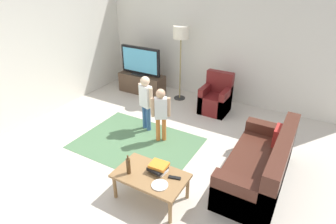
{
  "coord_description": "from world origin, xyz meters",
  "views": [
    {
      "loc": [
        2.17,
        -3.17,
        2.96
      ],
      "look_at": [
        0.0,
        0.6,
        0.65
      ],
      "focal_mm": 29.52,
      "sensor_mm": 36.0,
      "label": 1
    }
  ],
  "objects_px": {
    "tv": "(140,61)",
    "child_center": "(161,110)",
    "tv_stand": "(142,84)",
    "coffee_table": "(151,177)",
    "couch": "(262,167)",
    "child_near_tv": "(146,99)",
    "tv_remote": "(175,178)",
    "armchair": "(216,99)",
    "book_stack": "(158,167)",
    "plate": "(160,185)",
    "bottle": "(128,166)",
    "floor_lamp": "(181,36)"
  },
  "relations": [
    {
      "from": "plate",
      "to": "coffee_table",
      "type": "bearing_deg",
      "value": 151.42
    },
    {
      "from": "child_near_tv",
      "to": "child_center",
      "type": "bearing_deg",
      "value": -23.81
    },
    {
      "from": "tv",
      "to": "plate",
      "type": "xyz_separation_m",
      "value": [
        2.47,
        -3.13,
        -0.42
      ]
    },
    {
      "from": "floor_lamp",
      "to": "plate",
      "type": "distance_m",
      "value": 3.77
    },
    {
      "from": "child_near_tv",
      "to": "couch",
      "type": "bearing_deg",
      "value": -10.79
    },
    {
      "from": "plate",
      "to": "couch",
      "type": "bearing_deg",
      "value": 49.01
    },
    {
      "from": "child_near_tv",
      "to": "child_center",
      "type": "distance_m",
      "value": 0.51
    },
    {
      "from": "child_near_tv",
      "to": "tv_remote",
      "type": "xyz_separation_m",
      "value": [
        1.43,
        -1.45,
        -0.25
      ]
    },
    {
      "from": "book_stack",
      "to": "tv",
      "type": "bearing_deg",
      "value": 128.5
    },
    {
      "from": "tv_stand",
      "to": "bottle",
      "type": "bearing_deg",
      "value": -57.98
    },
    {
      "from": "coffee_table",
      "to": "bottle",
      "type": "height_order",
      "value": "bottle"
    },
    {
      "from": "armchair",
      "to": "tv_remote",
      "type": "relative_size",
      "value": 5.29
    },
    {
      "from": "child_near_tv",
      "to": "coffee_table",
      "type": "bearing_deg",
      "value": -54.28
    },
    {
      "from": "armchair",
      "to": "tv_remote",
      "type": "xyz_separation_m",
      "value": [
        0.52,
        -2.89,
        0.13
      ]
    },
    {
      "from": "tv_stand",
      "to": "child_center",
      "type": "height_order",
      "value": "child_center"
    },
    {
      "from": "child_near_tv",
      "to": "book_stack",
      "type": "bearing_deg",
      "value": -50.86
    },
    {
      "from": "armchair",
      "to": "coffee_table",
      "type": "height_order",
      "value": "armchair"
    },
    {
      "from": "floor_lamp",
      "to": "child_near_tv",
      "type": "xyz_separation_m",
      "value": [
        0.11,
        -1.64,
        -0.86
      ]
    },
    {
      "from": "couch",
      "to": "floor_lamp",
      "type": "xyz_separation_m",
      "value": [
        -2.49,
        2.09,
        1.25
      ]
    },
    {
      "from": "floor_lamp",
      "to": "book_stack",
      "type": "distance_m",
      "value": 3.49
    },
    {
      "from": "couch",
      "to": "coffee_table",
      "type": "relative_size",
      "value": 1.8
    },
    {
      "from": "couch",
      "to": "tv_remote",
      "type": "xyz_separation_m",
      "value": [
        -0.95,
        -0.99,
        0.14
      ]
    },
    {
      "from": "armchair",
      "to": "book_stack",
      "type": "xyz_separation_m",
      "value": [
        0.25,
        -2.88,
        0.19
      ]
    },
    {
      "from": "book_stack",
      "to": "plate",
      "type": "height_order",
      "value": "book_stack"
    },
    {
      "from": "tv_stand",
      "to": "coffee_table",
      "type": "bearing_deg",
      "value": -53.41
    },
    {
      "from": "tv_stand",
      "to": "child_near_tv",
      "type": "relative_size",
      "value": 1.06
    },
    {
      "from": "couch",
      "to": "child_near_tv",
      "type": "distance_m",
      "value": 2.46
    },
    {
      "from": "child_center",
      "to": "coffee_table",
      "type": "relative_size",
      "value": 1.06
    },
    {
      "from": "book_stack",
      "to": "tv_remote",
      "type": "relative_size",
      "value": 1.64
    },
    {
      "from": "child_center",
      "to": "plate",
      "type": "bearing_deg",
      "value": -59.3
    },
    {
      "from": "tv_stand",
      "to": "book_stack",
      "type": "distance_m",
      "value": 3.72
    },
    {
      "from": "coffee_table",
      "to": "plate",
      "type": "distance_m",
      "value": 0.26
    },
    {
      "from": "tv",
      "to": "child_near_tv",
      "type": "xyz_separation_m",
      "value": [
        1.14,
        -1.46,
        -0.17
      ]
    },
    {
      "from": "tv",
      "to": "plate",
      "type": "height_order",
      "value": "tv"
    },
    {
      "from": "book_stack",
      "to": "plate",
      "type": "relative_size",
      "value": 1.27
    },
    {
      "from": "couch",
      "to": "child_near_tv",
      "type": "relative_size",
      "value": 1.58
    },
    {
      "from": "plate",
      "to": "armchair",
      "type": "bearing_deg",
      "value": 97.65
    },
    {
      "from": "child_near_tv",
      "to": "coffee_table",
      "type": "xyz_separation_m",
      "value": [
        1.11,
        -1.55,
        -0.31
      ]
    },
    {
      "from": "child_center",
      "to": "bottle",
      "type": "relative_size",
      "value": 3.55
    },
    {
      "from": "book_stack",
      "to": "plate",
      "type": "xyz_separation_m",
      "value": [
        0.17,
        -0.24,
        -0.05
      ]
    },
    {
      "from": "child_center",
      "to": "bottle",
      "type": "bearing_deg",
      "value": -75.85
    },
    {
      "from": "tv",
      "to": "armchair",
      "type": "bearing_deg",
      "value": -0.52
    },
    {
      "from": "armchair",
      "to": "book_stack",
      "type": "distance_m",
      "value": 2.89
    },
    {
      "from": "floor_lamp",
      "to": "child_center",
      "type": "bearing_deg",
      "value": -72.78
    },
    {
      "from": "bottle",
      "to": "child_near_tv",
      "type": "bearing_deg",
      "value": 116.55
    },
    {
      "from": "tv",
      "to": "plate",
      "type": "relative_size",
      "value": 5.0
    },
    {
      "from": "tv",
      "to": "child_center",
      "type": "distance_m",
      "value": 2.32
    },
    {
      "from": "armchair",
      "to": "book_stack",
      "type": "relative_size",
      "value": 3.23
    },
    {
      "from": "tv_stand",
      "to": "child_center",
      "type": "xyz_separation_m",
      "value": [
        1.6,
        -1.69,
        0.39
      ]
    },
    {
      "from": "armchair",
      "to": "plate",
      "type": "xyz_separation_m",
      "value": [
        0.42,
        -3.11,
        0.13
      ]
    }
  ]
}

